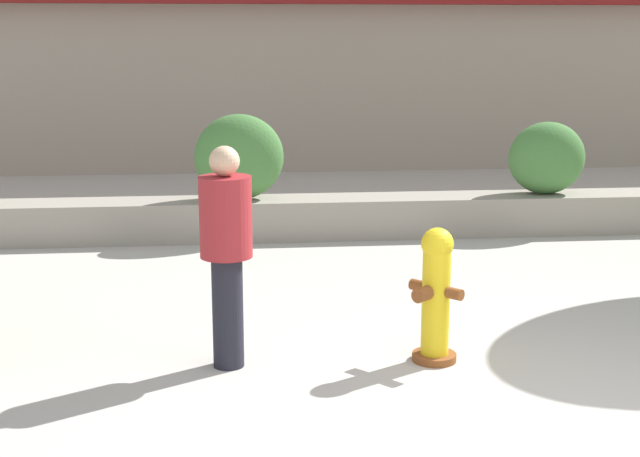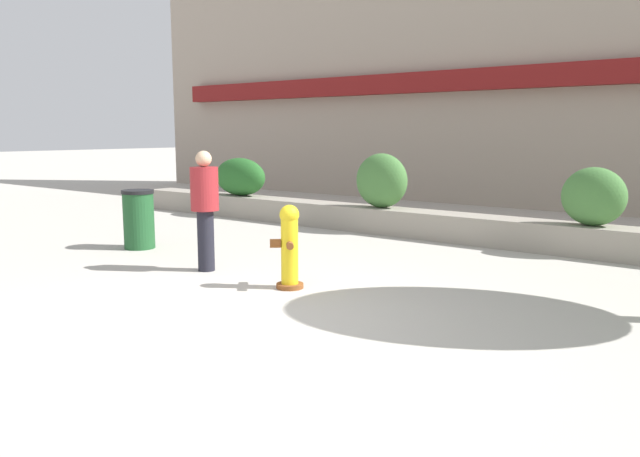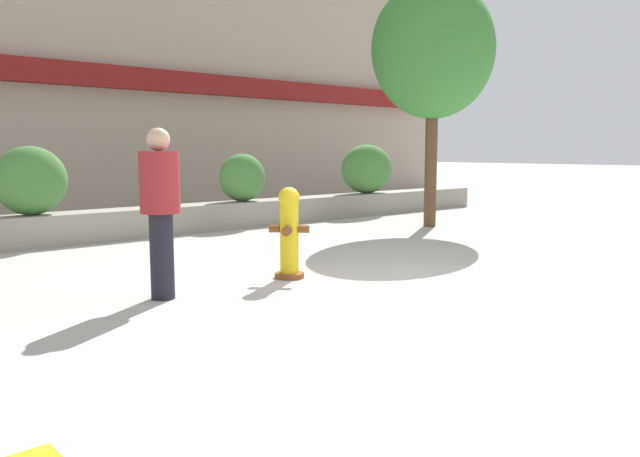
% 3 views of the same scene
% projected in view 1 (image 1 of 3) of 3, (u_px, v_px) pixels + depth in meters
% --- Properties ---
extents(ground_plane, '(120.00, 120.00, 0.00)m').
position_uv_depth(ground_plane, '(577.00, 437.00, 5.74)').
color(ground_plane, '#B2ADA3').
extents(planter_wall_low, '(18.00, 0.70, 0.50)m').
position_uv_depth(planter_wall_low, '(402.00, 215.00, 11.52)').
color(planter_wall_low, gray).
rests_on(planter_wall_low, ground).
extents(hedge_bush_1, '(1.12, 0.65, 1.08)m').
position_uv_depth(hedge_bush_1, '(239.00, 157.00, 11.15)').
color(hedge_bush_1, '#427538').
rests_on(hedge_bush_1, planter_wall_low).
extents(hedge_bush_2, '(1.01, 0.64, 0.94)m').
position_uv_depth(hedge_bush_2, '(547.00, 158.00, 11.55)').
color(hedge_bush_2, '#427538').
rests_on(hedge_bush_2, planter_wall_low).
extents(fire_hydrant, '(0.50, 0.50, 1.08)m').
position_uv_depth(fire_hydrant, '(436.00, 294.00, 6.96)').
color(fire_hydrant, brown).
rests_on(fire_hydrant, ground).
extents(pedestrian, '(0.52, 0.52, 1.73)m').
position_uv_depth(pedestrian, '(226.00, 243.00, 6.76)').
color(pedestrian, black).
rests_on(pedestrian, ground).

